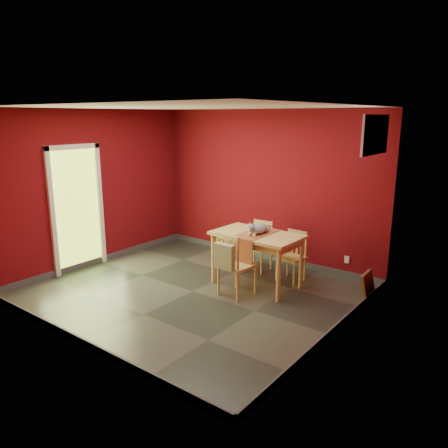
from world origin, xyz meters
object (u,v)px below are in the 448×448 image
Objects in this scene: tote_bag at (225,256)px; chair_far_right at (292,256)px; dining_table at (257,240)px; chair_near at (235,264)px; picture_frame at (368,286)px; cat at (258,227)px; chair_far_left at (259,245)px.

chair_far_right is at bearing 73.44° from tote_bag.
chair_far_right is (0.34, 0.53, -0.32)m from dining_table.
chair_near is 2.40× the size of picture_frame.
chair_far_right is 1.81× the size of cat.
cat reaches higher than chair_far_right.
tote_bag reaches higher than chair_far_left.
chair_far_left reaches higher than dining_table.
cat reaches higher than tote_bag.
chair_near is 0.70m from cat.
tote_bag reaches higher than dining_table.
cat is at bearing 84.27° from chair_near.
dining_table is 0.58m from chair_near.
cat is 1.80m from picture_frame.
dining_table is at bearing -163.61° from cat.
tote_bag is at bearing -94.49° from chair_near.
chair_far_left is 0.88× the size of chair_near.
dining_table is 3.39× the size of picture_frame.
dining_table reaches higher than picture_frame.
chair_near is (-0.03, -0.53, -0.24)m from dining_table.
cat is at bearing -120.17° from chair_far_right.
cat reaches higher than dining_table.
tote_bag reaches higher than picture_frame.
picture_frame is at bearing 44.71° from cat.
chair_far_left reaches higher than chair_far_right.
tote_bag is (0.33, -1.40, 0.23)m from chair_far_left.
dining_table is 0.80m from chair_far_left.
chair_near is at bearing -146.39° from picture_frame.
tote_bag is (-0.02, -0.23, 0.17)m from chair_near.
chair_far_right is at bearing -9.08° from chair_far_left.
cat is (0.03, -0.00, 0.22)m from dining_table.
chair_near reaches higher than dining_table.
chair_near reaches higher than picture_frame.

